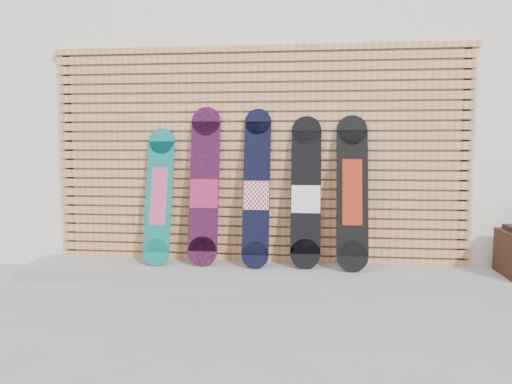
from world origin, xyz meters
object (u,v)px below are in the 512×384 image
snowboard_4 (352,192)px  snowboard_0 (159,196)px  snowboard_2 (257,189)px  snowboard_3 (306,193)px  snowboard_1 (204,187)px

snowboard_4 → snowboard_0: bearing=179.4°
snowboard_0 → snowboard_4: snowboard_4 is taller
snowboard_2 → snowboard_3: size_ratio=1.05×
snowboard_1 → snowboard_2: size_ratio=1.01×
snowboard_2 → snowboard_3: bearing=2.5°
snowboard_1 → snowboard_4: size_ratio=1.06×
snowboard_2 → snowboard_3: snowboard_2 is taller
snowboard_4 → snowboard_3: bearing=175.6°
snowboard_2 → snowboard_4: (0.92, -0.01, -0.02)m
snowboard_3 → snowboard_4: bearing=-4.4°
snowboard_1 → snowboard_4: snowboard_1 is taller
snowboard_0 → snowboard_4: size_ratio=0.92×
snowboard_4 → snowboard_2: bearing=179.2°
snowboard_2 → snowboard_3: 0.48m
snowboard_1 → snowboard_2: snowboard_1 is taller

